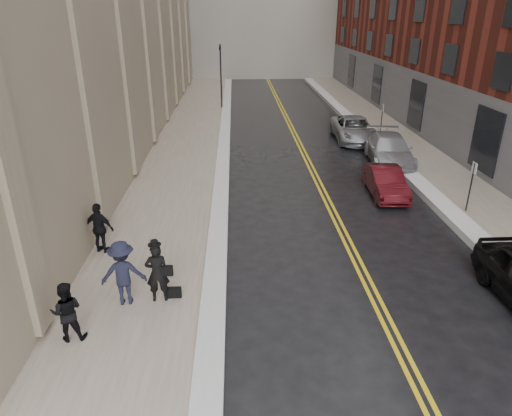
{
  "coord_description": "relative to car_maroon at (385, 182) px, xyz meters",
  "views": [
    {
      "loc": [
        -1.49,
        -8.68,
        7.73
      ],
      "look_at": [
        -0.85,
        5.36,
        1.6
      ],
      "focal_mm": 32.0,
      "sensor_mm": 36.0,
      "label": 1
    }
  ],
  "objects": [
    {
      "name": "ground",
      "position": [
        -5.2,
        -10.27,
        -0.64
      ],
      "size": [
        160.0,
        160.0,
        0.0
      ],
      "primitive_type": "plane",
      "color": "black",
      "rests_on": "ground"
    },
    {
      "name": "sidewalk_left",
      "position": [
        -9.7,
        5.73,
        -0.56
      ],
      "size": [
        4.0,
        64.0,
        0.15
      ],
      "primitive_type": "cube",
      "color": "gray",
      "rests_on": "ground"
    },
    {
      "name": "sidewalk_right",
      "position": [
        3.8,
        5.73,
        -0.56
      ],
      "size": [
        3.0,
        64.0,
        0.15
      ],
      "primitive_type": "cube",
      "color": "gray",
      "rests_on": "ground"
    },
    {
      "name": "lane_stripe_a",
      "position": [
        -2.82,
        5.73,
        -0.63
      ],
      "size": [
        0.12,
        64.0,
        0.01
      ],
      "primitive_type": "cube",
      "color": "gold",
      "rests_on": "ground"
    },
    {
      "name": "lane_stripe_b",
      "position": [
        -2.58,
        5.73,
        -0.63
      ],
      "size": [
        0.12,
        64.0,
        0.01
      ],
      "primitive_type": "cube",
      "color": "gold",
      "rests_on": "ground"
    },
    {
      "name": "snow_ridge_left",
      "position": [
        -7.4,
        5.73,
        -0.51
      ],
      "size": [
        0.7,
        60.8,
        0.26
      ],
      "primitive_type": "cube",
      "color": "silver",
      "rests_on": "ground"
    },
    {
      "name": "snow_ridge_right",
      "position": [
        1.95,
        5.73,
        -0.49
      ],
      "size": [
        0.85,
        60.8,
        0.3
      ],
      "primitive_type": "cube",
      "color": "silver",
      "rests_on": "ground"
    },
    {
      "name": "traffic_signal",
      "position": [
        -7.8,
        19.73,
        2.45
      ],
      "size": [
        0.18,
        0.15,
        5.2
      ],
      "color": "black",
      "rests_on": "ground"
    },
    {
      "name": "parking_sign_near",
      "position": [
        2.7,
        -2.27,
        0.72
      ],
      "size": [
        0.06,
        0.35,
        2.23
      ],
      "color": "black",
      "rests_on": "ground"
    },
    {
      "name": "parking_sign_far",
      "position": [
        2.7,
        9.73,
        0.72
      ],
      "size": [
        0.06,
        0.35,
        2.23
      ],
      "color": "black",
      "rests_on": "ground"
    },
    {
      "name": "car_maroon",
      "position": [
        0.0,
        0.0,
        0.0
      ],
      "size": [
        1.52,
        3.92,
        1.27
      ],
      "primitive_type": "imported",
      "rotation": [
        0.0,
        0.0,
        -0.05
      ],
      "color": "#430B11",
      "rests_on": "ground"
    },
    {
      "name": "car_silver_near",
      "position": [
        1.59,
        4.49,
        0.14
      ],
      "size": [
        2.85,
        5.57,
        1.55
      ],
      "primitive_type": "imported",
      "rotation": [
        0.0,
        0.0,
        -0.13
      ],
      "color": "#A3A5AB",
      "rests_on": "ground"
    },
    {
      "name": "car_silver_far",
      "position": [
        0.87,
        9.34,
        0.1
      ],
      "size": [
        2.62,
        5.37,
        1.47
      ],
      "primitive_type": "imported",
      "rotation": [
        0.0,
        0.0,
        -0.03
      ],
      "color": "#9B9FA3",
      "rests_on": "ground"
    },
    {
      "name": "pedestrian_main",
      "position": [
        -8.93,
        -7.99,
        0.4
      ],
      "size": [
        0.69,
        0.5,
        1.77
      ],
      "primitive_type": "imported",
      "rotation": [
        0.0,
        0.0,
        3.26
      ],
      "color": "black",
      "rests_on": "sidewalk_left"
    },
    {
      "name": "pedestrian_a",
      "position": [
        -10.9,
        -9.54,
        0.31
      ],
      "size": [
        0.85,
        0.71,
        1.6
      ],
      "primitive_type": "imported",
      "rotation": [
        0.0,
        0.0,
        3.28
      ],
      "color": "black",
      "rests_on": "sidewalk_left"
    },
    {
      "name": "pedestrian_b",
      "position": [
        -9.85,
        -8.06,
        0.47
      ],
      "size": [
        1.31,
        0.85,
        1.9
      ],
      "primitive_type": "imported",
      "rotation": [
        0.0,
        0.0,
        3.27
      ],
      "color": "black",
      "rests_on": "sidewalk_left"
    },
    {
      "name": "pedestrian_c",
      "position": [
        -11.28,
        -5.05,
        0.4
      ],
      "size": [
        1.12,
        0.75,
        1.76
      ],
      "primitive_type": "imported",
      "rotation": [
        0.0,
        0.0,
        2.81
      ],
      "color": "black",
      "rests_on": "sidewalk_left"
    }
  ]
}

